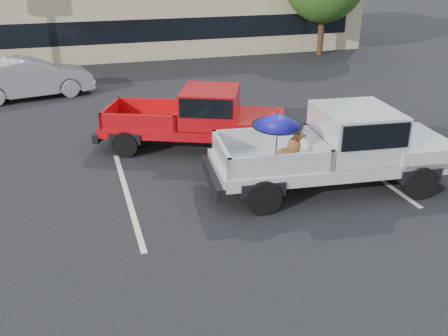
{
  "coord_description": "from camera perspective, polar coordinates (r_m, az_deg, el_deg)",
  "views": [
    {
      "loc": [
        -3.89,
        -8.35,
        5.09
      ],
      "look_at": [
        -1.32,
        -0.02,
        1.3
      ],
      "focal_mm": 40.0,
      "sensor_mm": 36.0,
      "label": 1
    }
  ],
  "objects": [
    {
      "name": "ground",
      "position": [
        10.52,
        6.89,
        -5.62
      ],
      "size": [
        90.0,
        90.0,
        0.0
      ],
      "primitive_type": "plane",
      "color": "black",
      "rests_on": "ground"
    },
    {
      "name": "stripe_left",
      "position": [
        11.57,
        -10.98,
        -3.07
      ],
      "size": [
        0.12,
        5.0,
        0.01
      ],
      "primitive_type": "cube",
      "color": "silver",
      "rests_on": "ground"
    },
    {
      "name": "stripe_right",
      "position": [
        13.43,
        15.25,
        0.36
      ],
      "size": [
        0.12,
        5.0,
        0.01
      ],
      "primitive_type": "cube",
      "color": "silver",
      "rests_on": "ground"
    },
    {
      "name": "silver_pickup",
      "position": [
        11.71,
        13.6,
        2.64
      ],
      "size": [
        5.86,
        2.54,
        2.06
      ],
      "rotation": [
        0.0,
        0.0,
        -0.1
      ],
      "color": "black",
      "rests_on": "ground"
    },
    {
      "name": "red_pickup",
      "position": [
        13.79,
        -2.22,
        5.93
      ],
      "size": [
        5.47,
        3.7,
        1.71
      ],
      "rotation": [
        0.0,
        0.0,
        -0.41
      ],
      "color": "black",
      "rests_on": "ground"
    },
    {
      "name": "silver_sedan",
      "position": [
        20.35,
        -21.28,
        9.57
      ],
      "size": [
        4.73,
        2.44,
        1.49
      ],
      "primitive_type": "imported",
      "rotation": [
        0.0,
        0.0,
        1.77
      ],
      "color": "#A2A4A9",
      "rests_on": "ground"
    }
  ]
}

